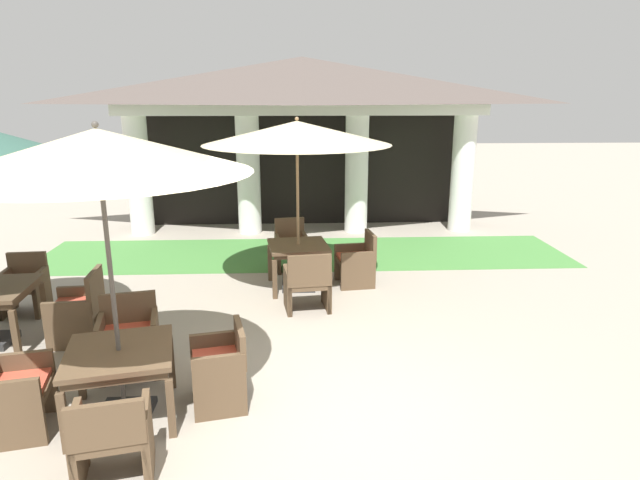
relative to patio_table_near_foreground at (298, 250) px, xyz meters
The scene contains 16 objects.
ground_plane 3.86m from the patio_table_near_foreground, 87.86° to the right, with size 60.00×60.00×0.00m, color #9E9384.
background_pavilion 4.44m from the patio_table_near_foreground, 87.87° to the left, with size 8.43×2.62×3.82m.
lawn_strip 2.04m from the patio_table_near_foreground, 85.79° to the left, with size 10.23×2.32×0.01m, color #47843D.
patio_table_near_foreground is the anchor object (origin of this frame).
patio_umbrella_near_foreground 1.83m from the patio_table_near_foreground, 82.87° to the right, with size 2.88×2.88×2.72m.
patio_chair_near_foreground_south 1.00m from the patio_table_near_foreground, 82.80° to the right, with size 0.70×0.62×0.90m.
patio_chair_near_foreground_north 1.00m from the patio_table_near_foreground, 97.20° to the left, with size 0.61×0.59×0.90m.
patio_chair_near_foreground_east 1.00m from the patio_table_near_foreground, ahead, with size 0.64×0.65×0.87m.
patio_chair_mid_left_east 3.35m from the patio_table_near_foreground, 146.92° to the right, with size 0.63×0.66×0.92m.
patio_chair_mid_left_north 4.03m from the patio_table_near_foreground, 167.78° to the right, with size 0.60×0.60×0.84m.
patio_table_mid_right 3.99m from the patio_table_near_foreground, 115.74° to the right, with size 1.15×1.15×0.71m.
patio_umbrella_mid_right 4.43m from the patio_table_near_foreground, 115.74° to the right, with size 2.66×2.66×2.84m.
patio_chair_mid_right_north 3.30m from the patio_table_near_foreground, 125.85° to the right, with size 0.74×0.70×0.86m.
patio_chair_mid_right_west 4.63m from the patio_table_near_foreground, 125.02° to the right, with size 0.66×0.72×0.82m.
patio_chair_mid_right_east 3.50m from the patio_table_near_foreground, 103.44° to the right, with size 0.63×0.69×0.83m.
patio_chair_mid_right_south 4.77m from the patio_table_near_foreground, 108.80° to the right, with size 0.69×0.62×0.82m.
Camera 1 is at (-0.19, -4.58, 3.06)m, focal length 30.57 mm.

